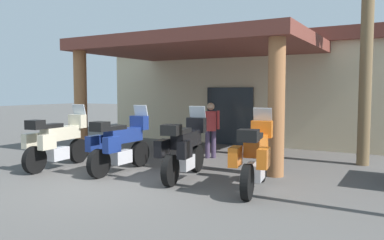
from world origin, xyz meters
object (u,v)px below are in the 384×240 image
(motorcycle_orange, at_px, (255,155))
(pedestrian, at_px, (211,126))
(motorcycle_blue, at_px, (120,143))
(motel_building, at_px, (254,88))
(motorcycle_cream, at_px, (57,141))
(motorcycle_black, at_px, (184,148))

(motorcycle_orange, bearing_deg, pedestrian, 30.37)
(motorcycle_orange, distance_m, pedestrian, 3.76)
(motorcycle_blue, bearing_deg, pedestrian, -20.83)
(motel_building, distance_m, motorcycle_orange, 8.91)
(motorcycle_cream, height_order, motorcycle_black, same)
(motel_building, xyz_separation_m, motorcycle_black, (1.09, -8.10, -1.39))
(motel_building, bearing_deg, motorcycle_blue, -92.50)
(motorcycle_blue, relative_size, motorcycle_orange, 1.00)
(motorcycle_cream, relative_size, motorcycle_blue, 1.00)
(pedestrian, bearing_deg, motel_building, -29.59)
(motorcycle_black, relative_size, pedestrian, 1.36)
(motel_building, height_order, motorcycle_black, motel_building)
(motorcycle_black, bearing_deg, motorcycle_orange, -104.12)
(motorcycle_blue, xyz_separation_m, motorcycle_black, (1.73, 0.08, 0.00))
(motorcycle_cream, bearing_deg, motorcycle_black, -86.22)
(motel_building, relative_size, pedestrian, 6.95)
(motel_building, bearing_deg, motorcycle_black, -80.36)
(motel_building, relative_size, motorcycle_cream, 5.12)
(motel_building, height_order, pedestrian, motel_building)
(motel_building, relative_size, motorcycle_black, 5.12)
(motorcycle_black, xyz_separation_m, motorcycle_orange, (1.73, -0.24, 0.00))
(motel_building, height_order, motorcycle_orange, motel_building)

